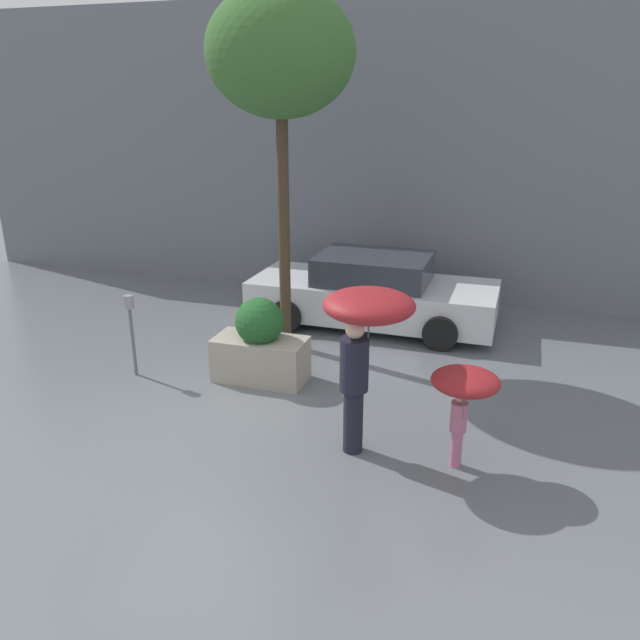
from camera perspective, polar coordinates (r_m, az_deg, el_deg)
The scene contains 8 objects.
ground_plane at distance 8.56m, azimuth -11.09°, elevation -9.29°, with size 40.00×40.00×0.00m, color slate.
building_facade at distance 13.58m, azimuth 1.44°, elevation 15.07°, with size 18.00×0.30×6.00m.
planter_box at distance 9.46m, azimuth -5.48°, elevation -2.33°, with size 1.40×0.73×1.31m.
person_adult at distance 7.14m, azimuth 4.13°, elevation -0.55°, with size 1.06×1.06×2.05m.
person_child at distance 7.15m, azimuth 13.07°, elevation -6.06°, with size 0.77×0.77×1.26m.
parked_car_near at distance 11.81m, azimuth 4.86°, elevation 2.51°, with size 4.58×2.08×1.34m.
street_tree at distance 10.15m, azimuth -3.63°, elevation 23.03°, with size 2.27×2.27×5.69m.
parking_meter at distance 9.87m, azimuth -16.94°, elevation 0.12°, with size 0.14×0.14×1.30m.
Camera 1 is at (3.75, -6.51, 4.09)m, focal length 35.00 mm.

